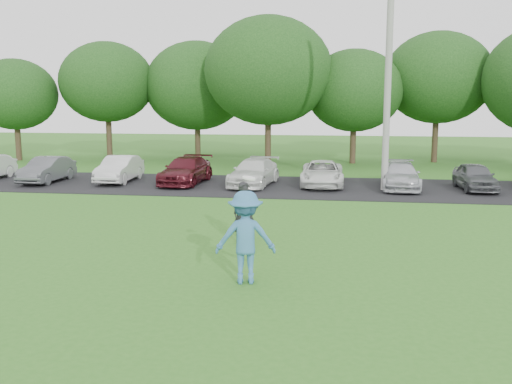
% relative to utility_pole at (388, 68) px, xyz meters
% --- Properties ---
extents(ground, '(100.00, 100.00, 0.00)m').
position_rel_utility_pole_xyz_m(ground, '(-4.16, -12.58, -5.11)').
color(ground, '#316E1F').
rests_on(ground, ground).
extents(parking_lot, '(32.00, 6.50, 0.03)m').
position_rel_utility_pole_xyz_m(parking_lot, '(-4.16, 0.42, -5.09)').
color(parking_lot, black).
rests_on(parking_lot, ground).
extents(utility_pole, '(0.28, 0.28, 10.22)m').
position_rel_utility_pole_xyz_m(utility_pole, '(0.00, 0.00, 0.00)').
color(utility_pole, gray).
rests_on(utility_pole, ground).
extents(frisbee_player, '(1.38, 0.94, 2.32)m').
position_rel_utility_pole_xyz_m(frisbee_player, '(-3.79, -13.05, -4.12)').
color(frisbee_player, teal).
rests_on(frisbee_player, ground).
extents(camera_bystander, '(0.70, 0.56, 1.68)m').
position_rel_utility_pole_xyz_m(camera_bystander, '(-4.37, -9.75, -4.27)').
color(camera_bystander, black).
rests_on(camera_bystander, ground).
extents(parked_cars, '(30.64, 4.63, 1.23)m').
position_rel_utility_pole_xyz_m(parked_cars, '(-2.67, 0.55, -4.49)').
color(parked_cars, silver).
rests_on(parked_cars, parking_lot).
extents(tree_row, '(42.39, 9.85, 8.64)m').
position_rel_utility_pole_xyz_m(tree_row, '(-2.65, 10.18, -0.20)').
color(tree_row, '#38281C').
rests_on(tree_row, ground).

